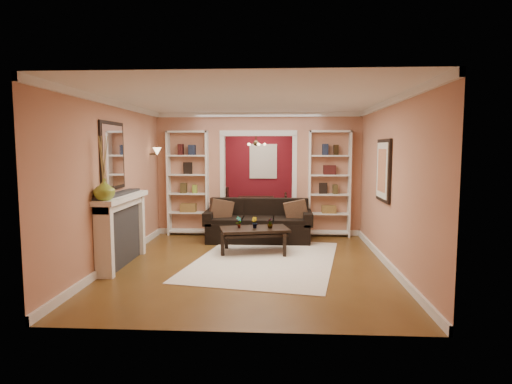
# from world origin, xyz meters

# --- Properties ---
(floor) EXTENTS (8.00, 8.00, 0.00)m
(floor) POSITION_xyz_m (0.00, 0.00, 0.00)
(floor) COLOR brown
(floor) RESTS_ON ground
(ceiling) EXTENTS (8.00, 8.00, 0.00)m
(ceiling) POSITION_xyz_m (0.00, 0.00, 2.70)
(ceiling) COLOR white
(ceiling) RESTS_ON ground
(wall_back) EXTENTS (8.00, 0.00, 8.00)m
(wall_back) POSITION_xyz_m (0.00, 4.00, 1.35)
(wall_back) COLOR tan
(wall_back) RESTS_ON ground
(wall_front) EXTENTS (8.00, 0.00, 8.00)m
(wall_front) POSITION_xyz_m (0.00, -4.00, 1.35)
(wall_front) COLOR tan
(wall_front) RESTS_ON ground
(wall_left) EXTENTS (0.00, 8.00, 8.00)m
(wall_left) POSITION_xyz_m (-2.25, 0.00, 1.35)
(wall_left) COLOR tan
(wall_left) RESTS_ON ground
(wall_right) EXTENTS (0.00, 8.00, 8.00)m
(wall_right) POSITION_xyz_m (2.25, 0.00, 1.35)
(wall_right) COLOR tan
(wall_right) RESTS_ON ground
(partition_wall) EXTENTS (4.50, 0.15, 2.70)m
(partition_wall) POSITION_xyz_m (0.00, 1.20, 1.35)
(partition_wall) COLOR tan
(partition_wall) RESTS_ON floor
(red_back_panel) EXTENTS (4.44, 0.04, 2.64)m
(red_back_panel) POSITION_xyz_m (0.00, 3.97, 1.32)
(red_back_panel) COLOR maroon
(red_back_panel) RESTS_ON floor
(dining_window) EXTENTS (0.78, 0.03, 0.98)m
(dining_window) POSITION_xyz_m (0.00, 3.93, 1.55)
(dining_window) COLOR #8CA5CC
(dining_window) RESTS_ON wall_back
(area_rug) EXTENTS (2.82, 3.56, 0.01)m
(area_rug) POSITION_xyz_m (0.23, -1.10, 0.01)
(area_rug) COLOR white
(area_rug) RESTS_ON floor
(sofa) EXTENTS (2.20, 0.95, 0.86)m
(sofa) POSITION_xyz_m (0.04, 0.45, 0.43)
(sofa) COLOR black
(sofa) RESTS_ON floor
(pillow_left) EXTENTS (0.48, 0.32, 0.47)m
(pillow_left) POSITION_xyz_m (-0.74, 0.43, 0.65)
(pillow_left) COLOR brown
(pillow_left) RESTS_ON sofa
(pillow_right) EXTENTS (0.45, 0.13, 0.45)m
(pillow_right) POSITION_xyz_m (0.82, 0.43, 0.65)
(pillow_right) COLOR brown
(pillow_right) RESTS_ON sofa
(coffee_table) EXTENTS (1.35, 0.93, 0.46)m
(coffee_table) POSITION_xyz_m (0.02, -0.58, 0.23)
(coffee_table) COLOR black
(coffee_table) RESTS_ON floor
(plant_left) EXTENTS (0.13, 0.13, 0.21)m
(plant_left) POSITION_xyz_m (-0.27, -0.58, 0.57)
(plant_left) COLOR #336626
(plant_left) RESTS_ON coffee_table
(plant_center) EXTENTS (0.14, 0.14, 0.20)m
(plant_center) POSITION_xyz_m (0.02, -0.58, 0.57)
(plant_center) COLOR #336626
(plant_center) RESTS_ON coffee_table
(plant_right) EXTENTS (0.15, 0.15, 0.18)m
(plant_right) POSITION_xyz_m (0.30, -0.58, 0.56)
(plant_right) COLOR #336626
(plant_right) RESTS_ON coffee_table
(bookshelf_left) EXTENTS (0.90, 0.30, 2.30)m
(bookshelf_left) POSITION_xyz_m (-1.55, 1.03, 1.15)
(bookshelf_left) COLOR white
(bookshelf_left) RESTS_ON floor
(bookshelf_right) EXTENTS (0.90, 0.30, 2.30)m
(bookshelf_right) POSITION_xyz_m (1.55, 1.03, 1.15)
(bookshelf_right) COLOR white
(bookshelf_right) RESTS_ON floor
(fireplace) EXTENTS (0.32, 1.70, 1.16)m
(fireplace) POSITION_xyz_m (-2.09, -1.50, 0.58)
(fireplace) COLOR white
(fireplace) RESTS_ON floor
(vase) EXTENTS (0.31, 0.31, 0.32)m
(vase) POSITION_xyz_m (-2.09, -2.20, 1.32)
(vase) COLOR olive
(vase) RESTS_ON fireplace
(mirror) EXTENTS (0.03, 0.95, 1.10)m
(mirror) POSITION_xyz_m (-2.23, -1.50, 1.80)
(mirror) COLOR silver
(mirror) RESTS_ON wall_left
(wall_sconce) EXTENTS (0.18, 0.18, 0.22)m
(wall_sconce) POSITION_xyz_m (-2.15, 0.55, 1.83)
(wall_sconce) COLOR #FFE0A5
(wall_sconce) RESTS_ON wall_left
(framed_art) EXTENTS (0.04, 0.85, 1.05)m
(framed_art) POSITION_xyz_m (2.21, -1.00, 1.55)
(framed_art) COLOR black
(framed_art) RESTS_ON wall_right
(dining_table) EXTENTS (1.73, 0.97, 0.61)m
(dining_table) POSITION_xyz_m (-0.13, 2.62, 0.30)
(dining_table) COLOR black
(dining_table) RESTS_ON floor
(dining_chair_nw) EXTENTS (0.57, 0.57, 0.93)m
(dining_chair_nw) POSITION_xyz_m (-0.68, 2.32, 0.46)
(dining_chair_nw) COLOR black
(dining_chair_nw) RESTS_ON floor
(dining_chair_ne) EXTENTS (0.40, 0.40, 0.78)m
(dining_chair_ne) POSITION_xyz_m (0.42, 2.32, 0.39)
(dining_chair_ne) COLOR black
(dining_chair_ne) RESTS_ON floor
(dining_chair_sw) EXTENTS (0.53, 0.53, 0.91)m
(dining_chair_sw) POSITION_xyz_m (-0.68, 2.92, 0.46)
(dining_chair_sw) COLOR black
(dining_chair_sw) RESTS_ON floor
(dining_chair_se) EXTENTS (0.43, 0.43, 0.78)m
(dining_chair_se) POSITION_xyz_m (0.42, 2.92, 0.39)
(dining_chair_se) COLOR black
(dining_chair_se) RESTS_ON floor
(chandelier) EXTENTS (0.50, 0.50, 0.30)m
(chandelier) POSITION_xyz_m (0.00, 2.70, 2.02)
(chandelier) COLOR #302716
(chandelier) RESTS_ON ceiling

